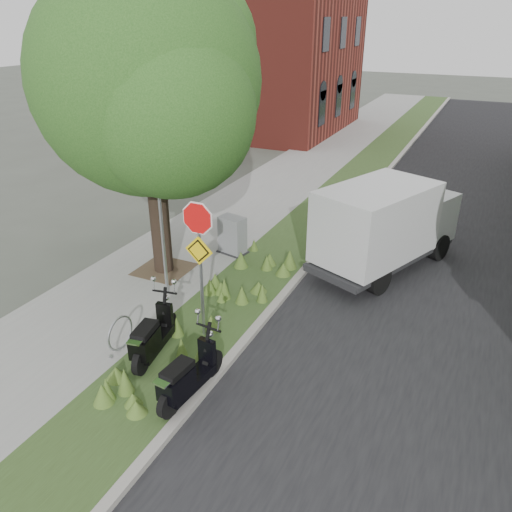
# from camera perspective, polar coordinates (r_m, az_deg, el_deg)

# --- Properties ---
(ground) EXTENTS (120.00, 120.00, 0.00)m
(ground) POSITION_cam_1_polar(r_m,az_deg,el_deg) (10.32, -0.80, -13.04)
(ground) COLOR #4C5147
(ground) RESTS_ON ground
(sidewalk_near) EXTENTS (3.50, 60.00, 0.12)m
(sidewalk_near) POSITION_cam_1_polar(r_m,az_deg,el_deg) (19.95, 0.92, 7.07)
(sidewalk_near) COLOR gray
(sidewalk_near) RESTS_ON ground
(verge) EXTENTS (2.00, 60.00, 0.12)m
(verge) POSITION_cam_1_polar(r_m,az_deg,el_deg) (19.04, 8.50, 5.85)
(verge) COLOR #33471E
(verge) RESTS_ON ground
(kerb_near) EXTENTS (0.20, 60.00, 0.13)m
(kerb_near) POSITION_cam_1_polar(r_m,az_deg,el_deg) (18.80, 11.41, 5.36)
(kerb_near) COLOR #9E9991
(kerb_near) RESTS_ON ground
(road) EXTENTS (7.00, 60.00, 0.01)m
(road) POSITION_cam_1_polar(r_m,az_deg,el_deg) (18.38, 21.97, 3.27)
(road) COLOR black
(road) RESTS_ON ground
(street_tree_main) EXTENTS (6.21, 5.54, 7.66)m
(street_tree_main) POSITION_cam_1_polar(r_m,az_deg,el_deg) (12.75, -12.34, 17.73)
(street_tree_main) COLOR black
(street_tree_main) RESTS_ON ground
(bare_post) EXTENTS (0.08, 0.08, 4.00)m
(bare_post) POSITION_cam_1_polar(r_m,az_deg,el_deg) (12.08, -10.80, 4.21)
(bare_post) COLOR #A5A8AD
(bare_post) RESTS_ON ground
(bike_hoop) EXTENTS (0.06, 0.78, 0.77)m
(bike_hoop) POSITION_cam_1_polar(r_m,az_deg,el_deg) (10.89, -15.26, -8.51)
(bike_hoop) COLOR #A5A8AD
(bike_hoop) RESTS_ON ground
(sign_assembly) EXTENTS (0.94, 0.08, 3.22)m
(sign_assembly) POSITION_cam_1_polar(r_m,az_deg,el_deg) (10.13, -6.54, 1.45)
(sign_assembly) COLOR #A5A8AD
(sign_assembly) RESTS_ON ground
(brick_building) EXTENTS (9.40, 10.40, 8.30)m
(brick_building) POSITION_cam_1_polar(r_m,az_deg,el_deg) (32.07, 1.41, 21.77)
(brick_building) COLOR maroon
(brick_building) RESTS_ON ground
(scooter_near) EXTENTS (0.59, 1.86, 0.89)m
(scooter_near) POSITION_cam_1_polar(r_m,az_deg,el_deg) (10.40, -11.96, -9.56)
(scooter_near) COLOR black
(scooter_near) RESTS_ON ground
(scooter_far) EXTENTS (0.48, 1.85, 0.88)m
(scooter_far) POSITION_cam_1_polar(r_m,az_deg,el_deg) (9.31, -8.17, -14.03)
(scooter_far) COLOR black
(scooter_far) RESTS_ON ground
(box_truck) EXTENTS (3.43, 5.01, 2.12)m
(box_truck) POSITION_cam_1_polar(r_m,az_deg,el_deg) (14.07, 14.55, 3.74)
(box_truck) COLOR #262628
(box_truck) RESTS_ON ground
(utility_cabinet) EXTENTS (0.93, 0.71, 1.12)m
(utility_cabinet) POSITION_cam_1_polar(r_m,az_deg,el_deg) (14.62, -2.71, 2.33)
(utility_cabinet) COLOR #262628
(utility_cabinet) RESTS_ON ground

